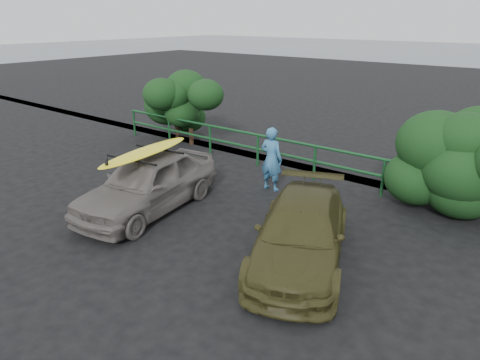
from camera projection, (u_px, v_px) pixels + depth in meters
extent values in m
plane|color=black|center=(160.00, 234.00, 9.29)|extent=(80.00, 80.00, 0.00)
imported|color=#69615D|center=(148.00, 183.00, 10.23)|extent=(2.21, 4.25, 1.38)
imported|color=#3F3C1B|center=(301.00, 233.00, 8.10)|extent=(3.08, 4.34, 1.17)
imported|color=teal|center=(271.00, 159.00, 11.38)|extent=(0.65, 0.44, 1.74)
ellipsoid|color=yellow|center=(146.00, 152.00, 9.95)|extent=(1.02, 2.95, 0.09)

